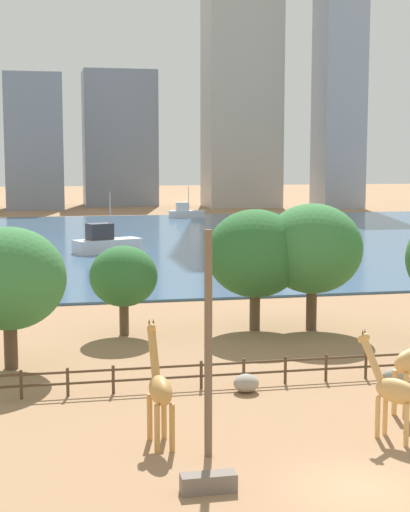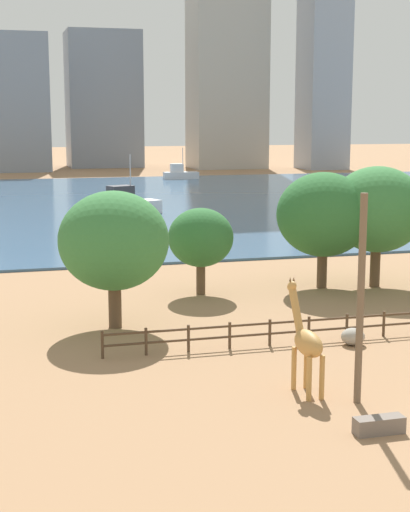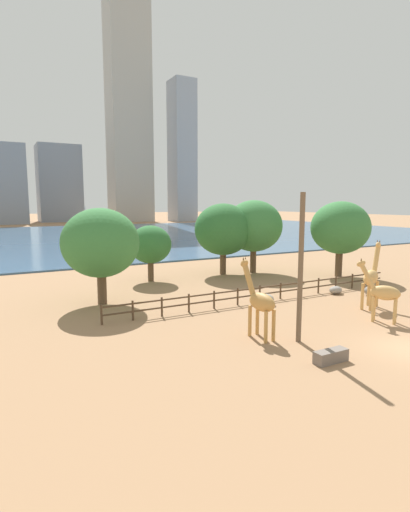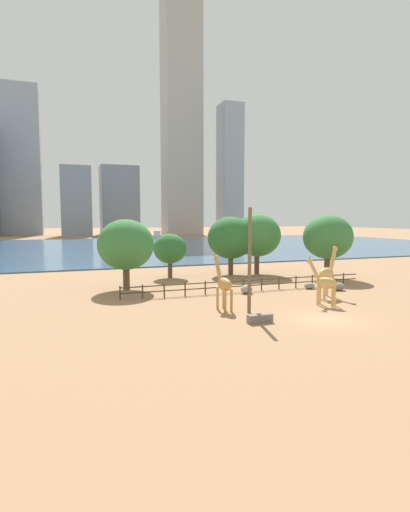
% 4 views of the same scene
% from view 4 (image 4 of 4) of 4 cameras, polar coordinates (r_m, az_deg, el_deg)
% --- Properties ---
extents(ground_plane, '(400.00, 400.00, 0.00)m').
position_cam_4_polar(ground_plane, '(105.48, -10.21, 1.38)').
color(ground_plane, '#9E7551').
extents(harbor_water, '(180.00, 86.00, 0.20)m').
position_cam_4_polar(harbor_water, '(102.52, -9.92, 1.33)').
color(harbor_water, '#3D6084').
rests_on(harbor_water, ground).
extents(giraffe_tall, '(1.89, 2.63, 4.04)m').
position_cam_4_polar(giraffe_tall, '(35.12, 16.71, -3.66)').
color(giraffe_tall, tan).
rests_on(giraffe_tall, ground).
extents(giraffe_companion, '(2.93, 1.69, 4.89)m').
position_cam_4_polar(giraffe_companion, '(38.57, 17.06, -2.35)').
color(giraffe_companion, tan).
rests_on(giraffe_companion, ground).
extents(giraffe_young, '(0.91, 3.03, 4.48)m').
position_cam_4_polar(giraffe_young, '(31.89, 2.66, -3.99)').
color(giraffe_young, '#C18C47').
rests_on(giraffe_young, ground).
extents(utility_pole, '(0.28, 0.28, 8.15)m').
position_cam_4_polar(utility_pole, '(30.87, 6.39, -0.66)').
color(utility_pole, brown).
rests_on(utility_pole, ground).
extents(boulder_near_fence, '(1.17, 0.87, 0.65)m').
position_cam_4_polar(boulder_near_fence, '(43.02, 14.72, -4.11)').
color(boulder_near_fence, gray).
rests_on(boulder_near_fence, ground).
extents(boulder_by_pole, '(1.39, 1.05, 0.79)m').
position_cam_4_polar(boulder_by_pole, '(42.90, 18.53, -4.15)').
color(boulder_by_pole, gray).
rests_on(boulder_by_pole, ground).
extents(boulder_small, '(1.16, 1.11, 0.84)m').
position_cam_4_polar(boulder_small, '(39.24, 5.95, -4.74)').
color(boulder_small, gray).
rests_on(boulder_small, ground).
extents(feeding_trough, '(1.80, 0.60, 0.60)m').
position_cam_4_polar(feeding_trough, '(28.65, 7.86, -8.83)').
color(feeding_trough, '#72665B').
rests_on(feeding_trough, ground).
extents(enclosure_fence, '(26.12, 0.14, 1.30)m').
position_cam_4_polar(enclosure_fence, '(40.31, 6.09, -3.98)').
color(enclosure_fence, '#4C3826').
rests_on(enclosure_fence, ground).
extents(tree_left_large, '(6.03, 6.03, 7.51)m').
position_cam_4_polar(tree_left_large, '(51.65, 3.72, 2.60)').
color(tree_left_large, brown).
rests_on(tree_left_large, ground).
extents(tree_center_broad, '(5.74, 5.74, 7.22)m').
position_cam_4_polar(tree_center_broad, '(41.54, -11.26, 1.58)').
color(tree_center_broad, brown).
rests_on(tree_center_broad, ground).
extents(tree_right_tall, '(4.07, 4.07, 5.42)m').
position_cam_4_polar(tree_right_tall, '(49.23, -5.04, 1.04)').
color(tree_right_tall, brown).
rests_on(tree_right_tall, ground).
extents(tree_left_small, '(5.96, 5.96, 7.73)m').
position_cam_4_polar(tree_left_small, '(50.92, 17.15, 2.60)').
color(tree_left_small, brown).
rests_on(tree_left_small, ground).
extents(tree_right_small, '(6.16, 6.16, 7.86)m').
position_cam_4_polar(tree_right_small, '(52.56, 7.46, 2.93)').
color(tree_right_small, brown).
rests_on(tree_right_small, ground).
extents(boat_ferry, '(6.23, 2.48, 5.53)m').
position_cam_4_polar(boat_ferry, '(140.70, -6.62, 2.89)').
color(boat_ferry, silver).
rests_on(boat_ferry, harbor_water).
extents(boat_sailboat, '(7.92, 5.18, 6.71)m').
position_cam_4_polar(boat_sailboat, '(89.15, -10.46, 1.49)').
color(boat_sailboat, silver).
rests_on(boat_sailboat, harbor_water).
extents(skyline_tower_needle, '(17.85, 15.48, 62.88)m').
position_cam_4_polar(skyline_tower_needle, '(193.63, -25.07, 12.10)').
color(skyline_tower_needle, '#939EAD').
rests_on(skyline_tower_needle, ground).
extents(skyline_block_central, '(11.62, 12.19, 27.74)m').
position_cam_4_polar(skyline_block_central, '(169.56, -17.98, 7.40)').
color(skyline_block_central, gray).
rests_on(skyline_block_central, ground).
extents(skyline_tower_glass, '(8.89, 9.90, 55.22)m').
position_cam_4_polar(skyline_tower_glass, '(175.23, 3.58, 12.09)').
color(skyline_tower_glass, '#939EAD').
rests_on(skyline_tower_glass, ground).
extents(skyline_block_right, '(15.66, 11.96, 106.30)m').
position_cam_4_polar(skyline_block_right, '(180.93, -3.38, 20.12)').
color(skyline_block_right, '#ADA89E').
rests_on(skyline_block_right, ground).
extents(skyline_tower_short, '(16.02, 12.43, 29.73)m').
position_cam_4_polar(skyline_tower_short, '(180.92, -12.14, 7.72)').
color(skyline_tower_short, gray).
rests_on(skyline_tower_short, ground).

